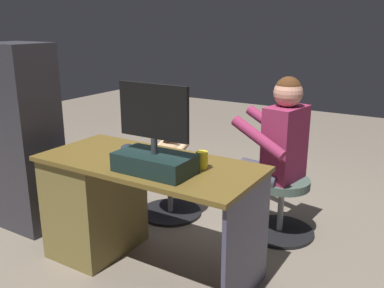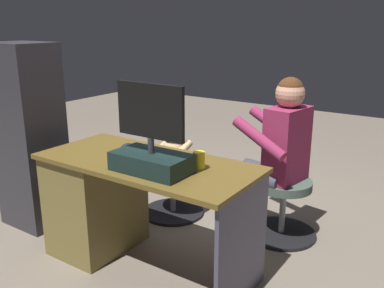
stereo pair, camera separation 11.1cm
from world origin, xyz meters
The scene contains 12 objects.
ground_plane centered at (0.00, 0.00, 0.00)m, with size 10.00×10.00×0.00m, color #74685A.
desk centered at (0.35, 0.42, 0.39)m, with size 1.37×0.62×0.71m.
monitor centered at (-0.15, 0.54, 0.84)m, with size 0.44×0.24×0.49m.
keyboard centered at (-0.05, 0.29, 0.72)m, with size 0.42×0.14×0.02m, color black.
computer_mouse centered at (0.26, 0.30, 0.73)m, with size 0.06×0.10×0.04m, color #1C2332.
cup centered at (-0.34, 0.36, 0.76)m, with size 0.07×0.07×0.10m, color yellow.
tv_remote centered at (0.04, 0.37, 0.72)m, with size 0.04×0.15×0.02m, color black.
office_chair_teddy centered at (0.33, -0.29, 0.24)m, with size 0.50×0.50×0.43m.
teddy_bear centered at (0.33, -0.30, 0.59)m, with size 0.24×0.25×0.35m.
visitor_chair centered at (-0.54, -0.44, 0.24)m, with size 0.50×0.50×0.43m.
person centered at (-0.47, -0.43, 0.68)m, with size 0.53×0.54×1.16m.
equipment_rack centered at (1.13, 0.41, 0.69)m, with size 0.44×0.36×1.37m, color #2F2E34.
Camera 1 is at (-1.47, 2.31, 1.52)m, focal length 39.49 mm.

